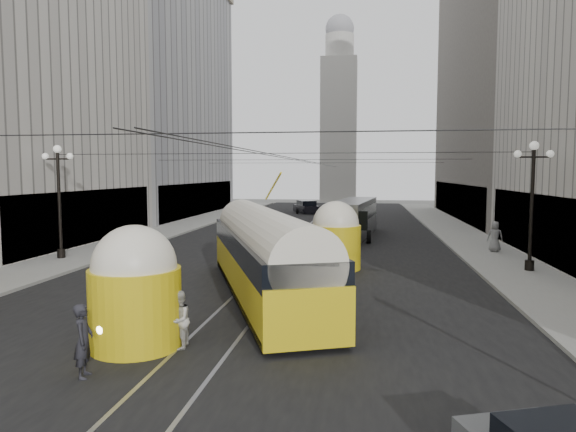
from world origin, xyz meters
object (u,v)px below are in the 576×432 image
(pedestrian_crossing_a, at_px, (84,341))
(pedestrian_crossing_b, at_px, (179,320))
(city_bus, at_px, (353,217))
(streetcar, at_px, (264,254))
(pedestrian_sidewalk_right, at_px, (495,236))

(pedestrian_crossing_a, relative_size, pedestrian_crossing_b, 1.10)
(city_bus, xyz_separation_m, pedestrian_crossing_a, (-5.91, -28.75, -0.64))
(pedestrian_crossing_b, bearing_deg, pedestrian_crossing_a, -41.59)
(streetcar, distance_m, city_bus, 20.35)
(streetcar, distance_m, pedestrian_crossing_b, 6.53)
(city_bus, distance_m, pedestrian_sidewalk_right, 11.47)
(city_bus, relative_size, pedestrian_crossing_a, 6.24)
(city_bus, bearing_deg, pedestrian_crossing_a, -101.63)
(streetcar, distance_m, pedestrian_crossing_a, 9.12)
(pedestrian_crossing_b, bearing_deg, city_bus, 163.26)
(streetcar, relative_size, pedestrian_crossing_a, 8.41)
(streetcar, relative_size, pedestrian_crossing_b, 9.26)
(pedestrian_crossing_a, bearing_deg, pedestrian_crossing_b, -48.82)
(pedestrian_crossing_a, bearing_deg, pedestrian_sidewalk_right, -49.13)
(pedestrian_crossing_a, xyz_separation_m, pedestrian_crossing_b, (1.56, 2.30, -0.08))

